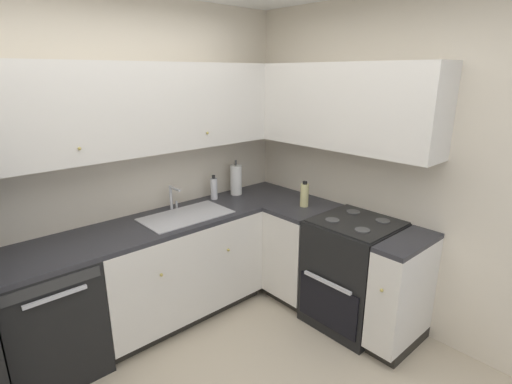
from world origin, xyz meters
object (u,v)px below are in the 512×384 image
oven_range (353,272)px  paper_towel_roll (236,180)px  soap_bottle (214,188)px  dishwasher (48,317)px  oil_bottle (304,195)px

oven_range → paper_towel_roll: bearing=101.0°
oven_range → soap_bottle: (-0.48, 1.23, 0.54)m
dishwasher → soap_bottle: soap_bottle is taller
soap_bottle → oil_bottle: soap_bottle is taller
paper_towel_roll → dishwasher: bearing=-174.9°
dishwasher → oil_bottle: oil_bottle is taller
oven_range → oil_bottle: 0.76m
dishwasher → oil_bottle: 2.14m
oven_range → soap_bottle: bearing=111.4°
paper_towel_roll → oil_bottle: size_ratio=1.52×
oven_range → paper_towel_roll: paper_towel_roll is taller
dishwasher → oven_range: oven_range is taller
oil_bottle → oven_range: bearing=-88.0°
oven_range → paper_towel_roll: 1.36m
soap_bottle → paper_towel_roll: 0.25m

